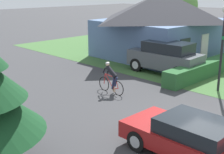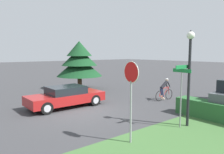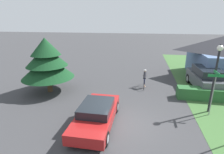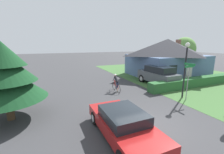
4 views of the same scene
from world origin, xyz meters
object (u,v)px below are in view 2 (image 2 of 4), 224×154
(cyclist, at_px, (164,90))
(stop_sign, at_px, (131,85))
(street_lamp, at_px, (190,62))
(conifer_tall_near, at_px, (79,61))
(sedan_left_lane, at_px, (66,97))
(street_name_sign, at_px, (181,85))

(cyclist, bearing_deg, stop_sign, -149.21)
(street_lamp, height_order, conifer_tall_near, conifer_tall_near)
(stop_sign, xyz_separation_m, conifer_tall_near, (-11.43, 4.62, 0.39))
(cyclist, relative_size, street_lamp, 0.41)
(sedan_left_lane, height_order, street_lamp, street_lamp)
(cyclist, xyz_separation_m, stop_sign, (3.79, -6.93, 1.44))
(sedan_left_lane, height_order, stop_sign, stop_sign)
(cyclist, relative_size, conifer_tall_near, 0.41)
(sedan_left_lane, bearing_deg, conifer_tall_near, 51.66)
(stop_sign, height_order, conifer_tall_near, conifer_tall_near)
(stop_sign, distance_m, conifer_tall_near, 12.33)
(stop_sign, xyz_separation_m, street_lamp, (0.29, 3.32, 0.75))
(sedan_left_lane, distance_m, conifer_tall_near, 6.69)
(sedan_left_lane, relative_size, cyclist, 2.63)
(sedan_left_lane, xyz_separation_m, stop_sign, (6.40, -0.64, 1.53))
(sedan_left_lane, xyz_separation_m, street_lamp, (6.69, 2.67, 2.28))
(street_lamp, bearing_deg, sedan_left_lane, -158.23)
(street_name_sign, bearing_deg, conifer_tall_near, 171.50)
(conifer_tall_near, bearing_deg, street_lamp, -6.33)
(stop_sign, distance_m, street_name_sign, 2.90)
(stop_sign, bearing_deg, conifer_tall_near, -18.78)
(street_lamp, bearing_deg, cyclist, 138.53)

